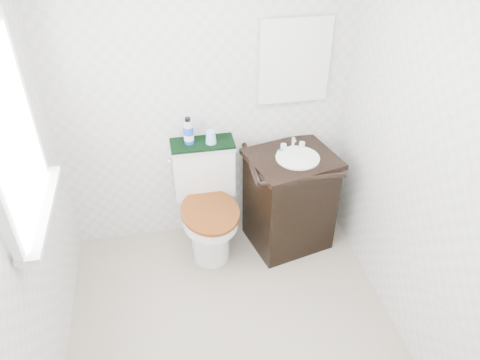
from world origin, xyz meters
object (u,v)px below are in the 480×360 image
object	(u,v)px
vanity	(290,198)
toilet	(207,208)
trash_bin	(270,228)
cup	(211,137)
mouthwash_bottle	(188,132)

from	to	relation	value
vanity	toilet	bearing A→B (deg)	174.77
trash_bin	cup	distance (m)	0.94
cup	vanity	bearing A→B (deg)	-15.96
toilet	mouthwash_bottle	world-z (taller)	mouthwash_bottle
toilet	trash_bin	bearing A→B (deg)	-6.48
toilet	cup	bearing A→B (deg)	59.52
vanity	mouthwash_bottle	bearing A→B (deg)	165.12
toilet	vanity	distance (m)	0.65
toilet	trash_bin	world-z (taller)	toilet
trash_bin	cup	xyz separation A→B (m)	(-0.44, 0.16, 0.82)
trash_bin	vanity	bearing A→B (deg)	-1.00
toilet	mouthwash_bottle	size ratio (longest dim) A/B	4.27
mouthwash_bottle	vanity	bearing A→B (deg)	-14.88
toilet	trash_bin	xyz separation A→B (m)	(0.50, -0.06, -0.25)
vanity	cup	distance (m)	0.80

